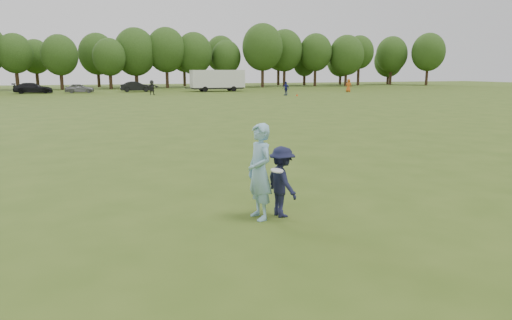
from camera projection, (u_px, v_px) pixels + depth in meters
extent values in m
plane|color=#364E16|center=(275.00, 210.00, 10.62)|extent=(200.00, 200.00, 0.00)
imported|color=#85B4CD|center=(260.00, 172.00, 9.80)|extent=(0.61, 0.83, 2.09)
imported|color=#171934|center=(282.00, 182.00, 10.01)|extent=(0.72, 1.08, 1.57)
imported|color=navy|center=(286.00, 88.00, 58.31)|extent=(0.89, 1.09, 1.74)
imported|color=#DA5D19|center=(349.00, 85.00, 66.99)|extent=(1.06, 1.10, 1.91)
imported|color=#242424|center=(152.00, 87.00, 59.34)|extent=(1.82, 0.71, 1.92)
imported|color=black|center=(33.00, 88.00, 62.94)|extent=(5.16, 2.31, 1.47)
imported|color=gray|center=(80.00, 88.00, 64.30)|extent=(3.99, 1.79, 1.33)
imported|color=black|center=(136.00, 87.00, 67.65)|extent=(4.66, 1.72, 1.53)
cone|color=#E23C0B|center=(297.00, 95.00, 56.61)|extent=(0.28, 0.28, 0.30)
cylinder|color=white|center=(277.00, 171.00, 9.58)|extent=(0.28, 0.28, 0.08)
cube|color=white|center=(217.00, 79.00, 68.91)|extent=(8.00, 2.50, 2.60)
cube|color=black|center=(218.00, 88.00, 69.18)|extent=(7.60, 2.30, 0.25)
cylinder|color=black|center=(205.00, 89.00, 67.34)|extent=(0.80, 0.25, 0.80)
cylinder|color=black|center=(202.00, 89.00, 69.66)|extent=(0.80, 0.25, 0.80)
cylinder|color=black|center=(234.00, 89.00, 68.74)|extent=(0.80, 0.25, 0.80)
cylinder|color=black|center=(229.00, 88.00, 71.06)|extent=(0.80, 0.25, 0.80)
cube|color=#333333|center=(189.00, 88.00, 67.77)|extent=(1.20, 0.15, 0.12)
cylinder|color=#332114|center=(17.00, 79.00, 73.05)|extent=(0.56, 0.56, 3.46)
ellipsoid|color=#233C14|center=(15.00, 53.00, 72.26)|extent=(5.49, 5.49, 6.31)
cylinder|color=#332114|center=(62.00, 80.00, 75.05)|extent=(0.56, 0.56, 3.14)
ellipsoid|color=#233C14|center=(60.00, 55.00, 74.26)|extent=(5.78, 5.78, 6.64)
cylinder|color=#332114|center=(111.00, 80.00, 77.27)|extent=(0.56, 0.56, 3.01)
ellipsoid|color=#233C14|center=(109.00, 57.00, 76.53)|extent=(5.46, 5.46, 6.28)
cylinder|color=#332114|center=(136.00, 79.00, 80.87)|extent=(0.56, 0.56, 3.23)
ellipsoid|color=#233C14|center=(135.00, 52.00, 79.96)|extent=(7.29, 7.29, 8.38)
cylinder|color=#332114|center=(167.00, 77.00, 82.45)|extent=(0.56, 0.56, 3.77)
ellipsoid|color=#233C14|center=(166.00, 50.00, 81.51)|extent=(6.95, 6.95, 8.00)
cylinder|color=#332114|center=(195.00, 78.00, 84.67)|extent=(0.56, 0.56, 3.33)
ellipsoid|color=#233C14|center=(194.00, 53.00, 83.79)|extent=(6.71, 6.71, 7.71)
cylinder|color=#332114|center=(226.00, 78.00, 86.89)|extent=(0.56, 0.56, 3.22)
ellipsoid|color=#233C14|center=(226.00, 57.00, 86.12)|extent=(5.54, 5.54, 6.37)
cylinder|color=#332114|center=(262.00, 76.00, 86.06)|extent=(0.56, 0.56, 4.15)
ellipsoid|color=#233C14|center=(263.00, 47.00, 85.03)|extent=(7.59, 7.59, 8.73)
cylinder|color=#332114|center=(284.00, 76.00, 91.22)|extent=(0.56, 0.56, 3.95)
ellipsoid|color=#233C14|center=(285.00, 50.00, 90.25)|extent=(7.16, 7.16, 8.24)
cylinder|color=#332114|center=(315.00, 76.00, 91.89)|extent=(0.56, 0.56, 3.90)
ellipsoid|color=#233C14|center=(316.00, 52.00, 90.98)|extent=(6.49, 6.49, 7.46)
cylinder|color=#332114|center=(346.00, 78.00, 92.83)|extent=(0.56, 0.56, 3.16)
ellipsoid|color=#233C14|center=(346.00, 55.00, 91.95)|extent=(6.99, 6.99, 8.04)
cylinder|color=#332114|center=(358.00, 75.00, 96.36)|extent=(0.56, 0.56, 4.29)
ellipsoid|color=#233C14|center=(359.00, 52.00, 95.45)|extent=(6.02, 6.02, 6.93)
cylinder|color=#332114|center=(390.00, 76.00, 100.79)|extent=(0.56, 0.56, 3.68)
ellipsoid|color=#233C14|center=(392.00, 54.00, 99.87)|extent=(6.78, 6.78, 7.80)
cylinder|color=#332114|center=(427.00, 76.00, 97.12)|extent=(0.56, 0.56, 3.96)
ellipsoid|color=#233C14|center=(428.00, 52.00, 96.16)|extent=(6.93, 6.93, 7.96)
cylinder|color=#332114|center=(37.00, 79.00, 81.89)|extent=(0.56, 0.56, 3.29)
ellipsoid|color=#233C14|center=(35.00, 57.00, 81.13)|extent=(5.30, 5.30, 6.09)
cylinder|color=#332114|center=(99.00, 78.00, 86.57)|extent=(0.56, 0.56, 3.28)
ellipsoid|color=#233C14|center=(97.00, 54.00, 85.70)|extent=(6.78, 6.78, 7.79)
cylinder|color=#332114|center=(137.00, 79.00, 87.37)|extent=(0.56, 0.56, 3.11)
ellipsoid|color=#233C14|center=(136.00, 58.00, 86.63)|extent=(5.34, 5.34, 6.14)
cylinder|color=#332114|center=(185.00, 77.00, 91.64)|extent=(0.56, 0.56, 3.50)
ellipsoid|color=#233C14|center=(184.00, 58.00, 90.91)|extent=(4.82, 4.82, 5.54)
cylinder|color=#332114|center=(221.00, 76.00, 94.64)|extent=(0.56, 0.56, 3.80)
ellipsoid|color=#233C14|center=(221.00, 54.00, 93.75)|extent=(6.34, 6.34, 7.29)
cylinder|color=#332114|center=(278.00, 76.00, 96.86)|extent=(0.56, 0.56, 3.84)
ellipsoid|color=#233C14|center=(278.00, 56.00, 96.06)|extent=(5.09, 5.09, 5.86)
cylinder|color=#332114|center=(304.00, 79.00, 97.66)|extent=(0.56, 0.56, 2.58)
ellipsoid|color=#233C14|center=(305.00, 63.00, 97.01)|extent=(4.86, 4.86, 5.59)
cylinder|color=#332114|center=(340.00, 79.00, 102.00)|extent=(0.56, 0.56, 2.62)
ellipsoid|color=#233C14|center=(341.00, 61.00, 101.24)|extent=(6.11, 6.11, 7.02)
cylinder|color=#332114|center=(388.00, 79.00, 104.45)|extent=(0.56, 0.56, 2.54)
ellipsoid|color=#233C14|center=(389.00, 61.00, 103.67)|extent=(6.47, 6.47, 7.44)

